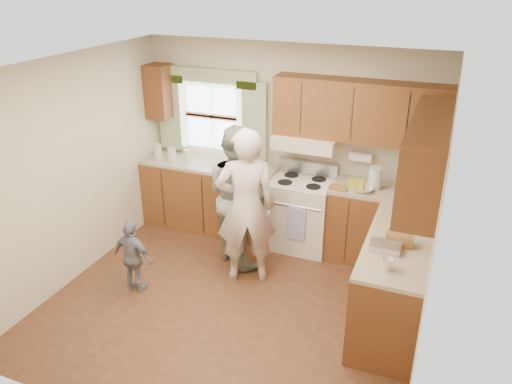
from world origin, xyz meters
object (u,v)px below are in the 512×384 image
at_px(woman_left, 246,207).
at_px(woman_right, 238,195).
at_px(stove, 301,212).
at_px(child, 133,257).

distance_m(woman_left, woman_right, 0.45).
relative_size(stove, child, 1.25).
xyz_separation_m(woman_left, woman_right, (-0.26, 0.37, -0.06)).
height_order(stove, child, stove).
xyz_separation_m(woman_right, child, (-0.78, -1.06, -0.42)).
distance_m(woman_left, child, 1.34).
relative_size(stove, woman_left, 0.59).
bearing_deg(child, stove, -124.09).
relative_size(woman_right, child, 1.99).
height_order(stove, woman_right, woman_right).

